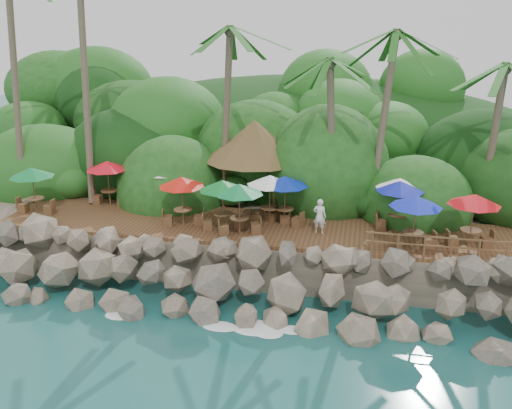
# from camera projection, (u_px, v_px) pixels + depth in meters

# --- Properties ---
(ground) EXTENTS (140.00, 140.00, 0.00)m
(ground) POSITION_uv_depth(u_px,v_px,m) (226.00, 328.00, 21.92)
(ground) COLOR #19514F
(ground) RESTS_ON ground
(land_base) EXTENTS (32.00, 25.20, 2.10)m
(land_base) POSITION_uv_depth(u_px,v_px,m) (286.00, 192.00, 36.47)
(land_base) COLOR gray
(land_base) RESTS_ON ground
(jungle_hill) EXTENTS (44.80, 28.00, 15.40)m
(jungle_hill) POSITION_uv_depth(u_px,v_px,m) (299.00, 178.00, 43.77)
(jungle_hill) COLOR #143811
(jungle_hill) RESTS_ON ground
(seawall) EXTENTS (29.00, 4.00, 2.30)m
(seawall) POSITION_uv_depth(u_px,v_px,m) (237.00, 281.00, 23.42)
(seawall) COLOR gray
(seawall) RESTS_ON ground
(terrace) EXTENTS (26.00, 5.00, 0.20)m
(terrace) POSITION_uv_depth(u_px,v_px,m) (256.00, 227.00, 26.81)
(terrace) COLOR brown
(terrace) RESTS_ON land_base
(jungle_foliage) EXTENTS (44.00, 16.00, 12.00)m
(jungle_foliage) POSITION_uv_depth(u_px,v_px,m) (283.00, 211.00, 35.87)
(jungle_foliage) COLOR #143811
(jungle_foliage) RESTS_ON ground
(foam_line) EXTENTS (25.20, 0.80, 0.06)m
(foam_line) POSITION_uv_depth(u_px,v_px,m) (228.00, 324.00, 22.19)
(foam_line) COLOR white
(foam_line) RESTS_ON ground
(palms) EXTENTS (31.17, 7.19, 14.13)m
(palms) POSITION_uv_depth(u_px,v_px,m) (248.00, 17.00, 26.43)
(palms) COLOR brown
(palms) RESTS_ON ground
(palapa) EXTENTS (5.64, 5.64, 4.60)m
(palapa) POSITION_uv_depth(u_px,v_px,m) (255.00, 140.00, 29.55)
(palapa) COLOR brown
(palapa) RESTS_ON ground
(dining_clusters) EXTENTS (24.03, 5.51, 2.50)m
(dining_clusters) POSITION_uv_depth(u_px,v_px,m) (259.00, 186.00, 26.13)
(dining_clusters) COLOR brown
(dining_clusters) RESTS_ON terrace
(railing) EXTENTS (8.30, 0.10, 1.00)m
(railing) POSITION_uv_depth(u_px,v_px,m) (465.00, 247.00, 22.58)
(railing) COLOR brown
(railing) RESTS_ON terrace
(waiter) EXTENTS (0.69, 0.51, 1.73)m
(waiter) POSITION_uv_depth(u_px,v_px,m) (320.00, 216.00, 25.49)
(waiter) COLOR white
(waiter) RESTS_ON terrace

